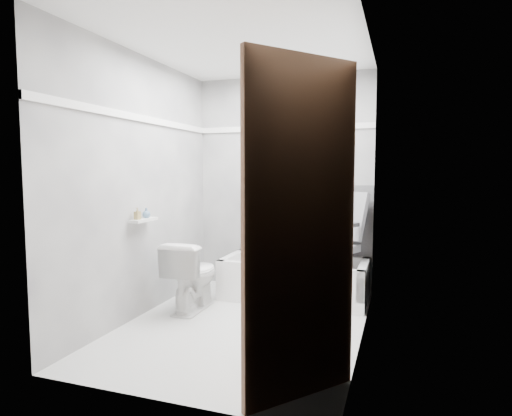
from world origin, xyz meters
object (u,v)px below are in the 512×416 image
at_px(bathtub, 294,279).
at_px(office_chair, 328,241).
at_px(toilet, 192,275).
at_px(soap_bottle_b, 146,213).
at_px(door, 337,241).
at_px(soap_bottle_a, 137,214).

height_order(bathtub, office_chair, office_chair).
bearing_deg(toilet, office_chair, -149.78).
distance_m(toilet, soap_bottle_b, 0.76).
height_order(office_chair, door, door).
relative_size(bathtub, soap_bottle_a, 14.09).
relative_size(office_chair, toilet, 1.49).
xyz_separation_m(bathtub, soap_bottle_b, (-1.17, -0.95, 0.75)).
bearing_deg(soap_bottle_b, soap_bottle_a, -90.00).
relative_size(bathtub, door, 0.75).
bearing_deg(soap_bottle_b, bathtub, 38.98).
relative_size(soap_bottle_a, soap_bottle_b, 1.13).
height_order(office_chair, toilet, office_chair).
bearing_deg(soap_bottle_b, toilet, 40.85).
height_order(bathtub, soap_bottle_b, soap_bottle_b).
relative_size(bathtub, toilet, 2.21).
distance_m(bathtub, office_chair, 0.54).
xyz_separation_m(toilet, soap_bottle_b, (-0.32, -0.28, 0.63)).
bearing_deg(office_chair, soap_bottle_b, -120.53).
bearing_deg(door, soap_bottle_a, 149.67).
height_order(bathtub, toilet, toilet).
height_order(door, soap_bottle_b, door).
relative_size(door, soap_bottle_a, 18.79).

